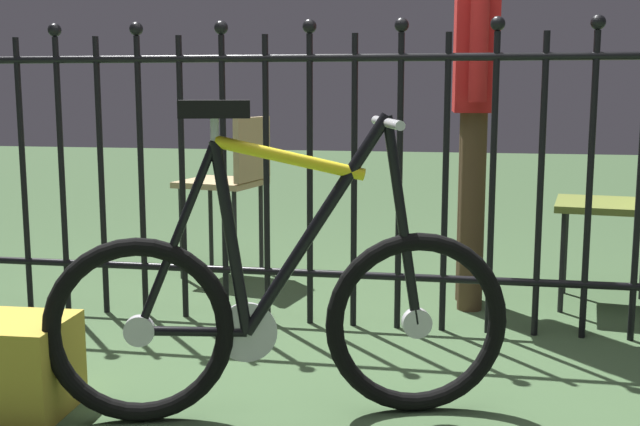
# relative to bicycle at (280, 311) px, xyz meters

# --- Properties ---
(ground_plane) EXTENTS (20.00, 20.00, 0.00)m
(ground_plane) POSITION_rel_bicycle_xyz_m (0.08, 0.23, -0.32)
(ground_plane) COLOR #3D5835
(iron_fence) EXTENTS (4.80, 0.07, 1.31)m
(iron_fence) POSITION_rel_bicycle_xyz_m (-0.01, 0.96, 0.33)
(iron_fence) COLOR black
(iron_fence) RESTS_ON ground
(bicycle) EXTENTS (1.34, 0.50, 0.94)m
(bicycle) POSITION_rel_bicycle_xyz_m (0.00, 0.00, 0.00)
(bicycle) COLOR black
(bicycle) RESTS_ON ground
(chair_tan) EXTENTS (0.45, 0.45, 0.83)m
(chair_tan) POSITION_rel_bicycle_xyz_m (-0.65, 1.73, 0.20)
(chair_tan) COLOR black
(chair_tan) RESTS_ON ground
(chair_olive) EXTENTS (0.50, 0.50, 0.84)m
(chair_olive) POSITION_rel_bicycle_xyz_m (1.24, 1.45, 0.20)
(chair_olive) COLOR black
(chair_olive) RESTS_ON ground
(person_visitor) EXTENTS (0.24, 0.48, 1.74)m
(person_visitor) POSITION_rel_bicycle_xyz_m (0.56, 1.37, 0.73)
(person_visitor) COLOR #4C3823
(person_visitor) RESTS_ON ground
(display_crate) EXTENTS (0.30, 0.30, 0.29)m
(display_crate) POSITION_rel_bicycle_xyz_m (-0.78, -0.11, -0.18)
(display_crate) COLOR #B29933
(display_crate) RESTS_ON ground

